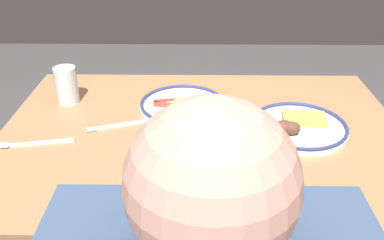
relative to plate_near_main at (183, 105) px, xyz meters
The scene contains 6 objects.
dining_table 0.21m from the plate_near_main, 113.10° to the left, with size 1.15×0.82×0.76m.
plate_near_main is the anchor object (origin of this frame).
plate_center_pancakes 0.36m from the plate_near_main, 158.10° to the left, with size 0.27×0.27×0.05m.
drinking_glass 0.38m from the plate_near_main, ahead, with size 0.07×0.07×0.12m.
fork_near 0.21m from the plate_near_main, 32.46° to the left, with size 0.20×0.08×0.01m.
tea_spoon 0.47m from the plate_near_main, 27.82° to the left, with size 0.20×0.05×0.01m.
Camera 1 is at (0.02, 1.01, 1.36)m, focal length 38.70 mm.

